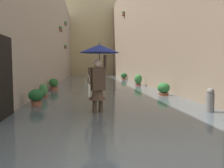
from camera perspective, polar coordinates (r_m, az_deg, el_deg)
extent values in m
plane|color=gray|center=(16.92, -3.50, -0.41)|extent=(74.03, 74.03, 0.00)
cube|color=#515B60|center=(16.91, -3.50, -0.04)|extent=(6.64, 35.61, 0.21)
cube|color=gray|center=(17.79, 9.25, 15.11)|extent=(1.80, 33.61, 9.47)
cube|color=#9E563D|center=(23.23, 2.90, 17.23)|extent=(0.20, 0.70, 0.18)
ellipsoid|color=#23602D|center=(23.27, 2.90, 17.62)|extent=(0.28, 0.76, 0.24)
cube|color=#A89989|center=(17.26, -16.67, 12.90)|extent=(1.80, 33.61, 8.05)
cube|color=black|center=(6.00, -25.73, 0.56)|extent=(0.08, 1.10, 2.20)
cube|color=brown|center=(22.25, -11.68, 9.03)|extent=(0.20, 0.70, 0.18)
ellipsoid|color=#428947|center=(22.27, -11.69, 9.45)|extent=(0.28, 0.76, 0.24)
cube|color=brown|center=(18.40, -12.84, 13.18)|extent=(0.20, 0.70, 0.18)
ellipsoid|color=#387F3D|center=(18.42, -12.85, 13.67)|extent=(0.28, 0.76, 0.24)
cube|color=#66605B|center=(23.08, -11.66, 14.61)|extent=(0.20, 0.70, 0.18)
ellipsoid|color=#428947|center=(23.11, -11.67, 15.00)|extent=(0.28, 0.76, 0.24)
cube|color=tan|center=(32.97, -5.15, 13.73)|extent=(9.44, 1.80, 13.42)
cube|color=black|center=(6.22, -4.39, -8.65)|extent=(0.19, 0.26, 0.10)
cylinder|color=#4C3828|center=(6.14, -4.42, -4.93)|extent=(0.16, 0.16, 0.72)
cube|color=black|center=(6.30, -2.89, -8.48)|extent=(0.19, 0.26, 0.10)
cylinder|color=#4C3828|center=(6.22, -2.90, -4.80)|extent=(0.16, 0.16, 0.72)
cube|color=#4C3828|center=(6.10, -3.69, 1.32)|extent=(0.44, 0.35, 0.61)
cone|color=#4C3828|center=(6.14, -3.67, -2.66)|extent=(0.65, 0.65, 0.28)
sphere|color=#DBB293|center=(6.09, -3.71, 5.19)|extent=(0.22, 0.22, 0.22)
cylinder|color=#4C3828|center=(6.20, -1.77, 5.32)|extent=(0.11, 0.11, 0.44)
cylinder|color=#4C3828|center=(6.01, -5.67, 1.89)|extent=(0.11, 0.11, 0.48)
cylinder|color=black|center=(6.12, -3.20, 6.57)|extent=(0.02, 0.02, 0.51)
cone|color=navy|center=(6.14, -3.21, 8.93)|extent=(1.08, 1.08, 0.22)
cylinder|color=black|center=(6.15, -3.22, 10.24)|extent=(0.01, 0.01, 0.08)
cube|color=beige|center=(5.98, -6.27, -1.53)|extent=(0.16, 0.28, 0.32)
torus|color=beige|center=(5.96, -6.30, 1.15)|extent=(0.13, 0.29, 0.30)
cylinder|color=#9E563D|center=(12.30, -14.53, -1.59)|extent=(0.42, 0.42, 0.36)
torus|color=brown|center=(12.29, -14.55, -0.75)|extent=(0.46, 0.46, 0.04)
ellipsoid|color=#2D7033|center=(12.27, -14.57, 0.31)|extent=(0.47, 0.47, 0.46)
cylinder|color=#9E563D|center=(21.16, 2.99, 1.07)|extent=(0.38, 0.38, 0.35)
torus|color=brown|center=(21.15, 2.99, 1.54)|extent=(0.42, 0.42, 0.04)
ellipsoid|color=#23602D|center=(21.14, 2.99, 2.20)|extent=(0.56, 0.56, 0.49)
cylinder|color=brown|center=(9.43, -16.95, -3.74)|extent=(0.31, 0.31, 0.28)
torus|color=brown|center=(9.41, -16.97, -2.90)|extent=(0.34, 0.34, 0.04)
ellipsoid|color=#428947|center=(9.39, -17.00, -1.41)|extent=(0.34, 0.34, 0.49)
cylinder|color=#9E563D|center=(9.93, 12.92, -3.16)|extent=(0.41, 0.41, 0.31)
torus|color=brown|center=(9.92, 12.93, -2.28)|extent=(0.45, 0.45, 0.04)
ellipsoid|color=#2D7033|center=(9.89, 12.96, -0.96)|extent=(0.52, 0.52, 0.46)
cylinder|color=brown|center=(14.62, 6.63, -0.57)|extent=(0.36, 0.36, 0.33)
torus|color=brown|center=(14.61, 6.64, 0.06)|extent=(0.39, 0.39, 0.04)
ellipsoid|color=#387F3D|center=(14.59, 6.65, 1.26)|extent=(0.50, 0.50, 0.61)
cylinder|color=#9E563D|center=(7.54, -18.61, -5.51)|extent=(0.31, 0.31, 0.37)
torus|color=brown|center=(7.51, -18.65, -4.12)|extent=(0.34, 0.34, 0.04)
ellipsoid|color=#23602D|center=(7.48, -18.68, -2.69)|extent=(0.47, 0.47, 0.38)
cylinder|color=gray|center=(6.77, 23.53, -5.25)|extent=(0.22, 0.22, 0.72)
sphere|color=gray|center=(6.71, 23.65, -1.78)|extent=(0.20, 0.20, 0.20)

